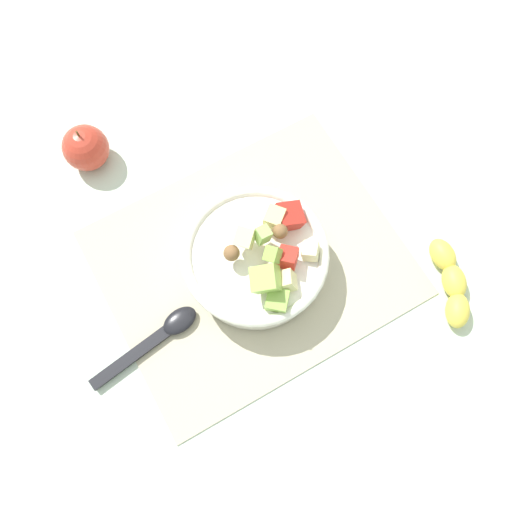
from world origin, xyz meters
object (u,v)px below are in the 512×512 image
at_px(serving_spoon, 161,334).
at_px(banana_whole, 451,282).
at_px(salad_bowl, 257,258).
at_px(whole_apple, 86,148).

xyz_separation_m(serving_spoon, banana_whole, (0.43, -0.15, 0.01)).
height_order(serving_spoon, banana_whole, banana_whole).
xyz_separation_m(salad_bowl, whole_apple, (-0.15, 0.31, -0.01)).
bearing_deg(salad_bowl, banana_whole, -35.05).
relative_size(salad_bowl, serving_spoon, 1.18).
bearing_deg(serving_spoon, banana_whole, -19.19).
bearing_deg(serving_spoon, salad_bowl, 7.85).
bearing_deg(banana_whole, whole_apple, 129.52).
bearing_deg(whole_apple, salad_bowl, -64.06).
height_order(serving_spoon, whole_apple, whole_apple).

